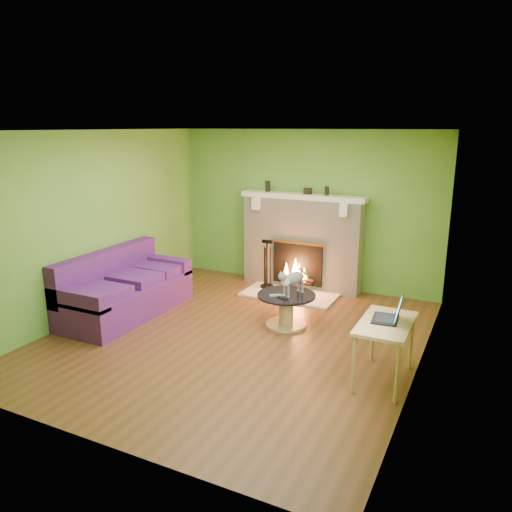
{
  "coord_description": "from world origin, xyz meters",
  "views": [
    {
      "loc": [
        2.87,
        -5.27,
        2.65
      ],
      "look_at": [
        0.09,
        0.4,
        1.0
      ],
      "focal_mm": 35.0,
      "sensor_mm": 36.0,
      "label": 1
    }
  ],
  "objects": [
    {
      "name": "window_pane",
      "position": [
        2.23,
        -0.9,
        1.55
      ],
      "size": [
        0.0,
        1.06,
        1.06
      ],
      "primitive_type": "plane",
      "rotation": [
        1.57,
        0.0,
        -1.57
      ],
      "color": "white",
      "rests_on": "wall_right"
    },
    {
      "name": "hearth",
      "position": [
        0.0,
        1.8,
        0.01
      ],
      "size": [
        1.5,
        0.75,
        0.03
      ],
      "primitive_type": "cube",
      "color": "beige",
      "rests_on": "floor"
    },
    {
      "name": "desk",
      "position": [
        1.95,
        -0.31,
        0.59
      ],
      "size": [
        0.52,
        0.9,
        0.67
      ],
      "color": "tan",
      "rests_on": "floor"
    },
    {
      "name": "remote_black",
      "position": [
        0.45,
        0.45,
        0.46
      ],
      "size": [
        0.16,
        0.1,
        0.02
      ],
      "primitive_type": "cube",
      "rotation": [
        0.0,
        0.0,
        -0.37
      ],
      "color": "black",
      "rests_on": "coffee_table"
    },
    {
      "name": "mantel_vase_right",
      "position": [
        0.4,
        2.33,
        1.65
      ],
      "size": [
        0.07,
        0.07,
        0.14
      ],
      "primitive_type": "cylinder",
      "color": "black",
      "rests_on": "mantel"
    },
    {
      "name": "wall_right",
      "position": [
        2.25,
        0.0,
        1.3
      ],
      "size": [
        0.0,
        5.0,
        5.0
      ],
      "primitive_type": "plane",
      "rotation": [
        1.57,
        0.0,
        -1.57
      ],
      "color": "#4F8D2E",
      "rests_on": "floor"
    },
    {
      "name": "sofa",
      "position": [
        -1.86,
        0.02,
        0.35
      ],
      "size": [
        0.92,
        2.04,
        0.91
      ],
      "color": "#4C1B68",
      "rests_on": "floor"
    },
    {
      "name": "wall_front",
      "position": [
        0.0,
        -2.5,
        1.3
      ],
      "size": [
        5.0,
        0.0,
        5.0
      ],
      "primitive_type": "plane",
      "rotation": [
        -1.57,
        0.0,
        0.0
      ],
      "color": "#4F8D2E",
      "rests_on": "floor"
    },
    {
      "name": "fire_tools",
      "position": [
        -0.47,
        1.95,
        0.44
      ],
      "size": [
        0.22,
        0.22,
        0.82
      ],
      "primitive_type": null,
      "color": "black",
      "rests_on": "hearth"
    },
    {
      "name": "floor",
      "position": [
        0.0,
        0.0,
        0.0
      ],
      "size": [
        5.0,
        5.0,
        0.0
      ],
      "primitive_type": "plane",
      "color": "#523417",
      "rests_on": "ground"
    },
    {
      "name": "coffee_table",
      "position": [
        0.43,
        0.63,
        0.26
      ],
      "size": [
        0.79,
        0.79,
        0.45
      ],
      "color": "tan",
      "rests_on": "floor"
    },
    {
      "name": "fireplace",
      "position": [
        0.0,
        2.32,
        0.77
      ],
      "size": [
        2.1,
        0.46,
        1.58
      ],
      "color": "#BEB89D",
      "rests_on": "floor"
    },
    {
      "name": "cat",
      "position": [
        0.51,
        0.68,
        0.63
      ],
      "size": [
        0.39,
        0.62,
        0.36
      ],
      "primitive_type": null,
      "rotation": [
        0.0,
        0.0,
        -0.32
      ],
      "color": "slate",
      "rests_on": "coffee_table"
    },
    {
      "name": "wall_left",
      "position": [
        -2.25,
        0.0,
        1.3
      ],
      "size": [
        0.0,
        5.0,
        5.0
      ],
      "primitive_type": "plane",
      "rotation": [
        1.57,
        0.0,
        1.57
      ],
      "color": "#4F8D2E",
      "rests_on": "floor"
    },
    {
      "name": "mantel_vase_left",
      "position": [
        -0.64,
        2.33,
        1.67
      ],
      "size": [
        0.08,
        0.08,
        0.18
      ],
      "primitive_type": "cylinder",
      "color": "black",
      "rests_on": "mantel"
    },
    {
      "name": "window_frame",
      "position": [
        2.24,
        -0.9,
        1.55
      ],
      "size": [
        0.0,
        1.2,
        1.2
      ],
      "primitive_type": "plane",
      "rotation": [
        1.57,
        0.0,
        -1.57
      ],
      "color": "silver",
      "rests_on": "wall_right"
    },
    {
      "name": "wall_back",
      "position": [
        0.0,
        2.5,
        1.3
      ],
      "size": [
        5.0,
        0.0,
        5.0
      ],
      "primitive_type": "plane",
      "rotation": [
        1.57,
        0.0,
        0.0
      ],
      "color": "#4F8D2E",
      "rests_on": "floor"
    },
    {
      "name": "mantel_box",
      "position": [
        0.07,
        2.33,
        1.63
      ],
      "size": [
        0.12,
        0.08,
        0.1
      ],
      "primitive_type": "cube",
      "color": "black",
      "rests_on": "mantel"
    },
    {
      "name": "mantel",
      "position": [
        0.0,
        2.3,
        1.54
      ],
      "size": [
        2.1,
        0.28,
        0.08
      ],
      "primitive_type": "cube",
      "color": "silver",
      "rests_on": "fireplace"
    },
    {
      "name": "ceiling",
      "position": [
        0.0,
        0.0,
        2.6
      ],
      "size": [
        5.0,
        5.0,
        0.0
      ],
      "primitive_type": "plane",
      "rotation": [
        3.14,
        0.0,
        0.0
      ],
      "color": "white",
      "rests_on": "wall_back"
    },
    {
      "name": "remote_silver",
      "position": [
        0.33,
        0.51,
        0.46
      ],
      "size": [
        0.17,
        0.13,
        0.02
      ],
      "primitive_type": "cube",
      "rotation": [
        0.0,
        0.0,
        0.6
      ],
      "color": "gray",
      "rests_on": "coffee_table"
    },
    {
      "name": "laptop",
      "position": [
        1.93,
        -0.26,
        0.8
      ],
      "size": [
        0.34,
        0.37,
        0.26
      ],
      "primitive_type": null,
      "rotation": [
        0.0,
        0.0,
        0.1
      ],
      "color": "black",
      "rests_on": "desk"
    }
  ]
}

